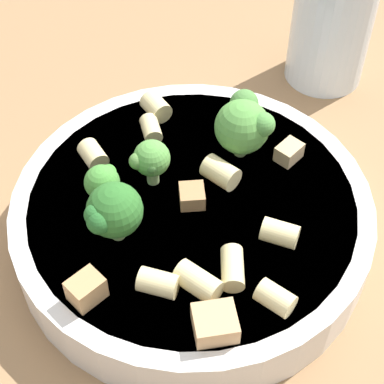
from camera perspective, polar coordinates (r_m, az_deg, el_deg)
ground_plane at (r=0.47m, az=0.00°, el=-4.01°), size 2.00×2.00×0.00m
pasta_bowl at (r=0.45m, az=0.00°, el=-2.24°), size 0.25×0.25×0.04m
broccoli_floret_0 at (r=0.43m, az=-7.90°, el=0.85°), size 0.02×0.02×0.03m
broccoli_floret_1 at (r=0.44m, az=-3.69°, el=2.89°), size 0.03×0.03×0.04m
broccoli_floret_2 at (r=0.40m, az=-7.06°, el=-1.74°), size 0.04×0.04×0.04m
broccoli_floret_3 at (r=0.45m, az=4.62°, el=6.03°), size 0.05×0.04×0.05m
rigatoni_0 at (r=0.40m, az=3.62°, el=-6.76°), size 0.03×0.02×0.01m
rigatoni_1 at (r=0.45m, az=2.56°, el=1.74°), size 0.03×0.03×0.02m
rigatoni_2 at (r=0.39m, az=7.42°, el=-9.33°), size 0.03×0.03×0.02m
rigatoni_3 at (r=0.39m, az=-3.02°, el=-8.07°), size 0.02×0.03×0.02m
rigatoni_4 at (r=0.50m, az=-3.22°, el=7.56°), size 0.03×0.02×0.02m
rigatoni_5 at (r=0.42m, az=7.81°, el=-3.63°), size 0.03×0.03×0.02m
rigatoni_6 at (r=0.46m, az=-8.78°, el=3.26°), size 0.03×0.02×0.02m
rigatoni_7 at (r=0.48m, az=-3.66°, el=5.61°), size 0.02×0.02×0.01m
rigatoni_8 at (r=0.39m, az=0.54°, el=-8.00°), size 0.03×0.03×0.02m
chicken_chunk_0 at (r=0.47m, az=8.61°, el=3.52°), size 0.02×0.02×0.01m
chicken_chunk_1 at (r=0.39m, az=-9.39°, el=-8.54°), size 0.03×0.03×0.02m
chicken_chunk_2 at (r=0.38m, az=1.51°, el=-11.66°), size 0.02×0.03×0.01m
chicken_chunk_3 at (r=0.44m, az=-0.09°, el=-0.11°), size 0.02×0.02×0.01m
drinking_glass at (r=0.59m, az=12.20°, el=13.83°), size 0.07×0.07×0.11m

